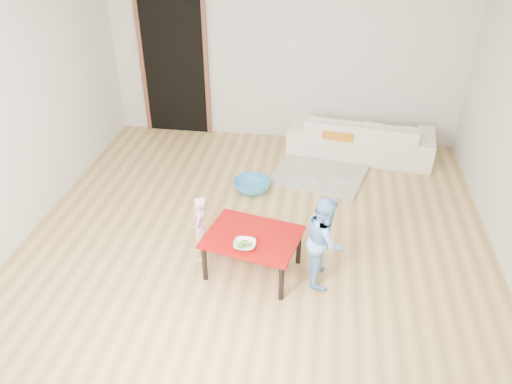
% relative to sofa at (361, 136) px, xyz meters
% --- Properties ---
extents(floor, '(5.00, 5.00, 0.01)m').
position_rel_sofa_xyz_m(floor, '(-1.14, -2.05, -0.29)').
color(floor, '#A18045').
rests_on(floor, ground).
extents(back_wall, '(5.00, 0.02, 2.60)m').
position_rel_sofa_xyz_m(back_wall, '(-1.14, 0.45, 1.01)').
color(back_wall, silver).
rests_on(back_wall, floor).
extents(left_wall, '(0.02, 5.00, 2.60)m').
position_rel_sofa_xyz_m(left_wall, '(-3.64, -2.05, 1.01)').
color(left_wall, silver).
rests_on(left_wall, floor).
extents(doorway, '(1.02, 0.08, 2.11)m').
position_rel_sofa_xyz_m(doorway, '(-2.74, 0.43, 0.74)').
color(doorway, brown).
rests_on(doorway, back_wall).
extents(sofa, '(2.04, 1.00, 0.57)m').
position_rel_sofa_xyz_m(sofa, '(0.00, 0.00, 0.00)').
color(sofa, white).
rests_on(sofa, floor).
extents(cushion, '(0.46, 0.42, 0.11)m').
position_rel_sofa_xyz_m(cushion, '(-0.30, -0.21, 0.14)').
color(cushion, orange).
rests_on(cushion, sofa).
extents(red_table, '(0.99, 0.82, 0.44)m').
position_rel_sofa_xyz_m(red_table, '(-1.10, -2.69, -0.07)').
color(red_table, '#930908').
rests_on(red_table, floor).
extents(bowl, '(0.21, 0.21, 0.05)m').
position_rel_sofa_xyz_m(bowl, '(-1.15, -2.88, 0.18)').
color(bowl, white).
rests_on(bowl, red_table).
extents(broccoli, '(0.12, 0.12, 0.06)m').
position_rel_sofa_xyz_m(broccoli, '(-1.15, -2.88, 0.18)').
color(broccoli, '#2D5919').
rests_on(broccoli, red_table).
extents(child_pink, '(0.20, 0.28, 0.72)m').
position_rel_sofa_xyz_m(child_pink, '(-1.66, -2.55, 0.07)').
color(child_pink, '#CF5E7D').
rests_on(child_pink, floor).
extents(child_blue, '(0.38, 0.47, 0.92)m').
position_rel_sofa_xyz_m(child_blue, '(-0.42, -2.69, 0.17)').
color(child_blue, '#6CA4FA').
rests_on(child_blue, floor).
extents(basin, '(0.46, 0.46, 0.14)m').
position_rel_sofa_xyz_m(basin, '(-1.34, -1.19, -0.21)').
color(basin, '#3390C1').
rests_on(basin, floor).
extents(blanket, '(1.32, 1.19, 0.06)m').
position_rel_sofa_xyz_m(blanket, '(-0.52, -0.68, -0.26)').
color(blanket, beige).
rests_on(blanket, floor).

